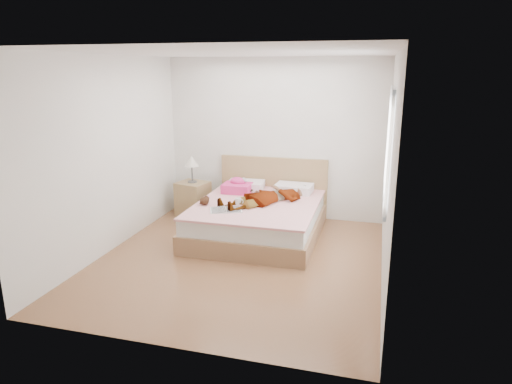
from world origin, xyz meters
TOP-DOWN VIEW (x-y plane):
  - ground at (0.00, 0.00)m, footprint 4.00×4.00m
  - woman at (0.14, 1.08)m, footprint 1.48×1.58m
  - hair at (-0.43, 1.53)m, footprint 0.56×0.61m
  - phone at (-0.36, 1.48)m, footprint 0.11×0.10m
  - room_shell at (1.77, 0.30)m, footprint 4.00×4.00m
  - bed at (0.00, 1.04)m, footprint 1.80×2.08m
  - towel at (-0.47, 1.44)m, footprint 0.45×0.38m
  - magazine at (-0.33, 0.47)m, footprint 0.52×0.44m
  - coffee_mug at (-0.24, 0.78)m, footprint 0.13×0.09m
  - plush_toy at (-0.72, 0.66)m, footprint 0.14×0.21m
  - nightstand at (-1.30, 1.57)m, footprint 0.57×0.53m

SIDE VIEW (x-z plane):
  - ground at x=0.00m, z-range 0.00..0.00m
  - bed at x=0.00m, z-range -0.22..0.78m
  - nightstand at x=-1.30m, z-range -0.17..0.86m
  - magazine at x=-0.33m, z-range 0.51..0.53m
  - hair at x=-0.43m, z-range 0.51..0.58m
  - coffee_mug at x=-0.24m, z-range 0.51..0.61m
  - plush_toy at x=-0.72m, z-range 0.51..0.63m
  - towel at x=-0.47m, z-range 0.49..0.72m
  - woman at x=0.14m, z-range 0.51..0.73m
  - phone at x=-0.36m, z-range 0.68..0.74m
  - room_shell at x=1.77m, z-range -0.50..3.50m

